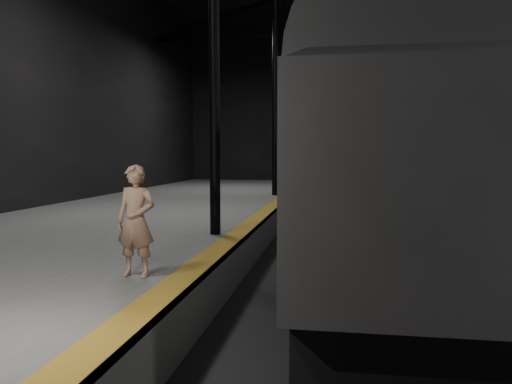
# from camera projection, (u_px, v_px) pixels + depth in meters

# --- Properties ---
(ground) EXTENTS (44.00, 44.00, 0.00)m
(ground) POSITION_uv_depth(u_px,v_px,m) (362.00, 248.00, 15.90)
(ground) COLOR black
(ground) RESTS_ON ground
(platform_left) EXTENTS (9.00, 43.80, 1.00)m
(platform_left) POSITION_uv_depth(u_px,v_px,m) (138.00, 227.00, 17.07)
(platform_left) COLOR #525250
(platform_left) RESTS_ON ground
(tactile_strip) EXTENTS (0.50, 43.80, 0.01)m
(tactile_strip) POSITION_uv_depth(u_px,v_px,m) (261.00, 215.00, 16.35)
(tactile_strip) COLOR olive
(tactile_strip) RESTS_ON platform_left
(track) EXTENTS (2.40, 43.00, 0.24)m
(track) POSITION_uv_depth(u_px,v_px,m) (362.00, 246.00, 15.90)
(track) COLOR #3F3328
(track) RESTS_ON ground
(train) EXTENTS (3.00, 20.05, 5.36)m
(train) POSITION_uv_depth(u_px,v_px,m) (364.00, 154.00, 15.08)
(train) COLOR #96989D
(train) RESTS_ON ground
(woman) EXTENTS (0.71, 0.51, 1.83)m
(woman) POSITION_uv_depth(u_px,v_px,m) (136.00, 221.00, 8.11)
(woman) COLOR tan
(woman) RESTS_ON platform_left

